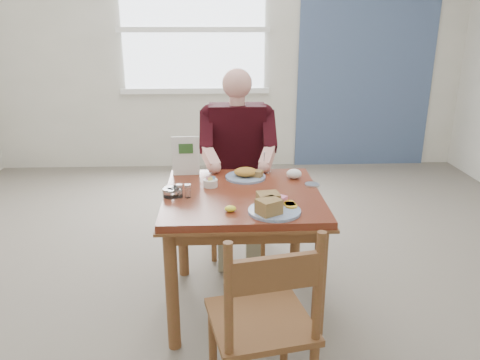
{
  "coord_description": "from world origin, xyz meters",
  "views": [
    {
      "loc": [
        -0.13,
        -2.54,
        1.7
      ],
      "look_at": [
        -0.01,
        0.0,
        0.83
      ],
      "focal_mm": 35.0,
      "sensor_mm": 36.0,
      "label": 1
    }
  ],
  "objects_px": {
    "table": "(242,210)",
    "near_plate": "(272,206)",
    "chair_near": "(264,325)",
    "far_plate": "(246,174)",
    "diner": "(237,150)",
    "chair_far": "(237,190)"
  },
  "relations": [
    {
      "from": "chair_far",
      "to": "diner",
      "type": "relative_size",
      "value": 0.69
    },
    {
      "from": "table",
      "to": "diner",
      "type": "xyz_separation_m",
      "value": [
        0.0,
        0.71,
        0.17
      ]
    },
    {
      "from": "diner",
      "to": "far_plate",
      "type": "xyz_separation_m",
      "value": [
        0.04,
        -0.44,
        -0.04
      ]
    },
    {
      "from": "chair_far",
      "to": "near_plate",
      "type": "xyz_separation_m",
      "value": [
        0.14,
        -1.1,
        0.31
      ]
    },
    {
      "from": "chair_near",
      "to": "far_plate",
      "type": "height_order",
      "value": "chair_near"
    },
    {
      "from": "near_plate",
      "to": "far_plate",
      "type": "bearing_deg",
      "value": 99.99
    },
    {
      "from": "table",
      "to": "far_plate",
      "type": "distance_m",
      "value": 0.3
    },
    {
      "from": "chair_near",
      "to": "near_plate",
      "type": "xyz_separation_m",
      "value": [
        0.09,
        0.58,
        0.31
      ]
    },
    {
      "from": "diner",
      "to": "chair_near",
      "type": "bearing_deg",
      "value": -88.35
    },
    {
      "from": "chair_far",
      "to": "far_plate",
      "type": "relative_size",
      "value": 2.84
    },
    {
      "from": "chair_near",
      "to": "near_plate",
      "type": "distance_m",
      "value": 0.66
    },
    {
      "from": "diner",
      "to": "near_plate",
      "type": "xyz_separation_m",
      "value": [
        0.14,
        -1.01,
        -0.03
      ]
    },
    {
      "from": "table",
      "to": "far_plate",
      "type": "height_order",
      "value": "far_plate"
    },
    {
      "from": "chair_far",
      "to": "far_plate",
      "type": "distance_m",
      "value": 0.61
    },
    {
      "from": "table",
      "to": "near_plate",
      "type": "bearing_deg",
      "value": -65.24
    },
    {
      "from": "diner",
      "to": "far_plate",
      "type": "bearing_deg",
      "value": -84.99
    },
    {
      "from": "near_plate",
      "to": "diner",
      "type": "bearing_deg",
      "value": 97.8
    },
    {
      "from": "chair_near",
      "to": "near_plate",
      "type": "bearing_deg",
      "value": 80.87
    },
    {
      "from": "table",
      "to": "chair_near",
      "type": "distance_m",
      "value": 0.89
    },
    {
      "from": "diner",
      "to": "table",
      "type": "bearing_deg",
      "value": -90.0
    },
    {
      "from": "chair_far",
      "to": "diner",
      "type": "xyz_separation_m",
      "value": [
        0.0,
        -0.09,
        0.33
      ]
    },
    {
      "from": "table",
      "to": "chair_far",
      "type": "height_order",
      "value": "chair_far"
    }
  ]
}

